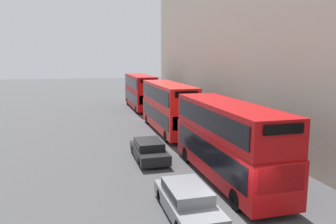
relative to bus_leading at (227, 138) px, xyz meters
name	(u,v)px	position (x,y,z in m)	size (l,w,h in m)	color
bus_leading	(227,138)	(0.00, 0.00, 0.00)	(2.59, 10.29, 4.34)	#B20C0F
bus_second_in_queue	(168,105)	(0.00, 12.55, 0.05)	(2.59, 10.91, 4.43)	red
bus_third_in_queue	(140,90)	(0.00, 26.79, 0.05)	(2.59, 10.80, 4.45)	#B20C0F
car_dark_sedan	(187,199)	(-3.40, -3.36, -1.69)	(1.88, 4.77, 1.31)	slate
car_hatchback	(149,149)	(-3.40, 4.72, -1.70)	(1.90, 4.46, 1.29)	black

